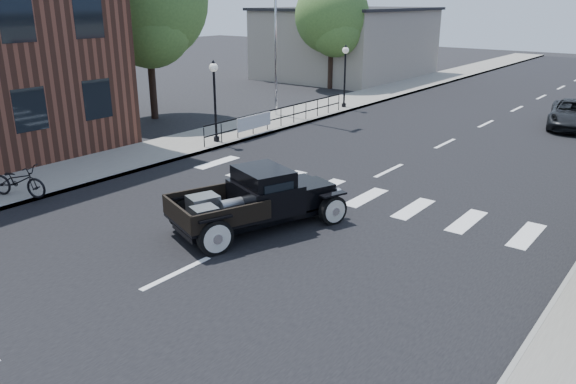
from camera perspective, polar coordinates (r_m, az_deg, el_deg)
The scene contains 14 objects.
ground at distance 14.88m, azimuth -2.57°, elevation -4.11°, with size 120.00×120.00×0.00m, color black.
road at distance 27.54m, azimuth 18.08°, elevation 5.88°, with size 14.00×80.00×0.02m, color black.
road_markings at distance 23.01m, azimuth 13.72°, elevation 3.79°, with size 12.00×60.00×0.06m, color silver, non-canonical shape.
sidewalk_left at distance 31.32m, azimuth 3.29°, elevation 8.41°, with size 3.00×80.00×0.15m, color gray.
low_building_left at distance 45.35m, azimuth 5.99°, elevation 14.74°, with size 10.00×12.00×5.00m, color #A19787.
railing at distance 26.55m, azimuth -0.72°, elevation 7.77°, with size 0.08×10.00×1.00m, color black, non-canonical shape.
banner at distance 25.04m, azimuth -3.43°, elevation 6.58°, with size 0.04×2.20×0.60m, color silver, non-canonical shape.
lamp_post_b at distance 23.60m, azimuth -7.43°, elevation 9.11°, with size 0.36×0.36×3.36m, color black, non-canonical shape.
lamp_post_c at distance 31.38m, azimuth 5.79°, elevation 11.62°, with size 0.36×0.36×3.36m, color black, non-canonical shape.
big_tree_near at distance 29.40m, azimuth -14.02°, elevation 15.68°, with size 5.97×5.97×8.77m, color #40642B, non-canonical shape.
big_tree_far at distance 38.88m, azimuth 4.43°, elevation 15.72°, with size 4.92×4.92×7.22m, color #40642B, non-canonical shape.
hotrod_pickup at distance 14.87m, azimuth -3.21°, elevation -0.68°, with size 2.25×4.82×1.67m, color black, non-canonical shape.
second_car at distance 30.01m, azimuth 27.09°, elevation 7.01°, with size 2.16×4.67×1.30m, color black.
motorcycle at distance 18.76m, azimuth -25.73°, elevation 1.03°, with size 0.66×1.89×0.99m, color black.
Camera 1 is at (8.88, -10.40, 5.85)m, focal length 35.00 mm.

